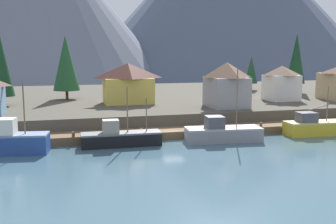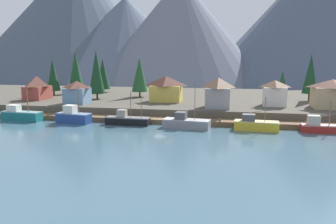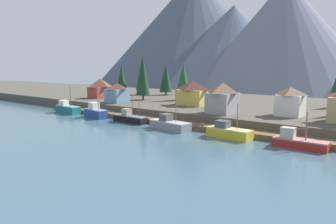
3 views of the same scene
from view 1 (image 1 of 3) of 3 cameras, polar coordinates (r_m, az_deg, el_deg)
name	(u,v)px [view 1 (image 1 of 3)]	position (r m, az deg, el deg)	size (l,w,h in m)	color
ground_plane	(142,119)	(67.71, -3.86, -0.97)	(400.00, 400.00, 1.00)	#3D5B6B
dock	(169,133)	(50.28, 0.19, -3.05)	(80.00, 4.00, 1.60)	brown
shoreline_bank	(130,101)	(79.16, -5.59, 1.64)	(400.00, 56.00, 2.50)	#4C473D
mountain_east_peak	(50,7)	(171.74, -16.79, 14.40)	(98.98, 98.98, 59.16)	slate
fishing_boat_blue	(11,141)	(44.84, -21.81, -3.93)	(7.66, 3.65, 7.84)	navy
fishing_boat_black	(120,137)	(45.55, -6.95, -3.70)	(9.16, 2.61, 6.84)	black
fishing_boat_grey	(222,133)	(48.09, 7.89, -3.00)	(9.38, 4.08, 8.92)	gray
fishing_boat_yellow	(315,127)	(54.90, 20.53, -2.01)	(8.31, 3.31, 6.39)	gold
house_grey	(226,84)	(60.27, 8.49, 4.01)	(5.65, 6.56, 6.80)	gray
house_yellow	(128,83)	(64.51, -5.82, 4.23)	(8.16, 5.72, 6.56)	gold
house_white	(281,83)	(71.25, 16.14, 4.10)	(5.36, 5.06, 6.02)	silver
conifer_near_left	(66,63)	(72.34, -14.62, 6.89)	(4.70, 4.70, 11.30)	#4C3823
conifer_back_left	(296,59)	(85.83, 18.12, 7.36)	(3.84, 3.84, 12.20)	#4C3823
conifer_back_right	(251,70)	(90.64, 11.99, 6.01)	(2.91, 2.91, 7.59)	#4C3823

